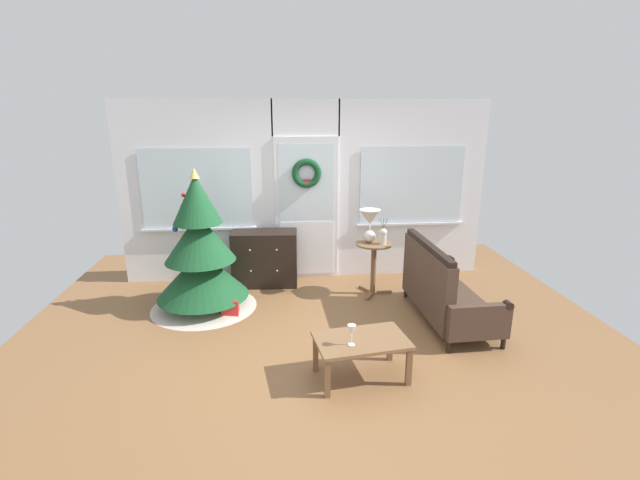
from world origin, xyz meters
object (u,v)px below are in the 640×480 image
Objects in this scene: coffee_table at (361,345)px; gift_box at (230,307)px; side_table at (374,258)px; flower_vase at (383,235)px; wine_glass at (352,331)px; dresser_cabinet at (265,258)px; table_lamp at (370,221)px; settee_sofa at (442,291)px; christmas_tree at (201,258)px.

coffee_table reaches higher than gift_box.
flower_vase reaches higher than side_table.
flower_vase reaches higher than coffee_table.
gift_box is (-1.34, 1.46, -0.24)m from coffee_table.
coffee_table is at bearing 41.81° from wine_glass.
dresser_cabinet is 4.74× the size of wine_glass.
table_lamp reaches higher than gift_box.
table_lamp is at bearing 16.04° from gift_box.
dresser_cabinet reaches higher than coffee_table.
settee_sofa reaches higher than coffee_table.
dresser_cabinet is at bearing 161.31° from side_table.
christmas_tree is at bearing 130.88° from wine_glass.
side_table is 1.64× the size of table_lamp.
table_lamp is 2.08m from gift_box.
wine_glass is (-0.57, -2.08, -0.47)m from table_lamp.
flower_vase is 2.13m from wine_glass.
christmas_tree reaches higher than coffee_table.
table_lamp is (-0.06, 0.04, 0.49)m from side_table.
flower_vase is (0.16, -0.10, -0.17)m from table_lamp.
table_lamp is 2.26× the size of wine_glass.
table_lamp reaches higher than side_table.
wine_glass is at bearing -51.92° from gift_box.
wine_glass is (-1.26, -1.17, 0.16)m from settee_sofa.
dresser_cabinet is 2.60m from coffee_table.
christmas_tree is 2.32m from flower_vase.
gift_box is at bearing 128.08° from wine_glass.
christmas_tree is 2.23m from side_table.
christmas_tree is 8.78× the size of gift_box.
side_table is (1.45, -0.49, 0.12)m from dresser_cabinet.
wine_glass reaches higher than gift_box.
dresser_cabinet reaches higher than side_table.
dresser_cabinet is at bearing 160.45° from flower_vase.
wine_glass is at bearing -105.43° from table_lamp.
dresser_cabinet is 1.54m from side_table.
side_table reaches higher than gift_box.
side_table is at bearing 72.73° from wine_glass.
wine_glass is (-0.63, -2.04, 0.03)m from side_table.
wine_glass is (-0.11, -0.10, 0.20)m from coffee_table.
flower_vase is at bearing 3.88° from christmas_tree.
table_lamp is 2.21m from wine_glass.
flower_vase reaches higher than dresser_cabinet.
coffee_table is at bearing -47.63° from gift_box.
gift_box is (-1.22, 1.56, -0.44)m from wine_glass.
settee_sofa is at bearing -54.11° from side_table.
settee_sofa is (2.08, -1.36, -0.01)m from dresser_cabinet.
settee_sofa is 1.73× the size of coffee_table.
coffee_table is 4.54× the size of gift_box.
dresser_cabinet is 2.10× the size of table_lamp.
side_table is 0.79× the size of coffee_table.
settee_sofa is at bearing -52.84° from table_lamp.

